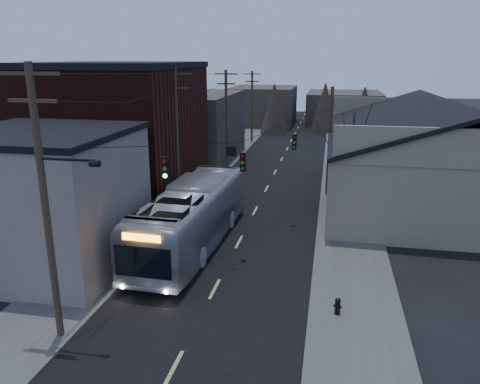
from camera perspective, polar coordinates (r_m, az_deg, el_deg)
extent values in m
cube|color=black|center=(43.12, 3.98, 1.83)|extent=(9.00, 110.00, 0.02)
cube|color=#474744|center=(44.34, -4.38, 2.29)|extent=(4.00, 110.00, 0.12)
cube|color=#474744|center=(42.84, 12.64, 1.44)|extent=(4.00, 110.00, 0.12)
cube|color=#6D645A|center=(25.83, -22.42, -1.15)|extent=(8.00, 8.00, 7.00)
cube|color=black|center=(35.34, -14.40, 6.46)|extent=(10.00, 12.00, 10.00)
cube|color=#322D28|center=(50.17, -5.99, 7.87)|extent=(9.00, 14.00, 7.00)
cube|color=#7C745A|center=(38.23, 22.80, 2.57)|extent=(16.00, 20.00, 5.00)
cube|color=black|center=(36.96, 17.31, 8.68)|extent=(8.16, 20.60, 2.86)
cube|color=#322D28|center=(77.66, 2.84, 10.47)|extent=(10.00, 12.00, 6.00)
cube|color=#322D28|center=(81.92, 12.53, 10.05)|extent=(12.00, 14.00, 5.00)
cone|color=black|center=(32.30, 13.38, 3.11)|extent=(0.40, 0.40, 7.20)
cylinder|color=#382B1E|center=(18.42, -22.59, -2.14)|extent=(0.28, 0.28, 10.50)
cube|color=#382B1E|center=(17.63, -24.31, 13.03)|extent=(2.20, 0.12, 0.12)
cylinder|color=#382B1E|center=(31.65, -7.67, 5.73)|extent=(0.28, 0.28, 10.00)
cube|color=#382B1E|center=(31.16, -8.00, 14.08)|extent=(2.20, 0.12, 0.12)
cylinder|color=#382B1E|center=(45.98, -1.69, 8.77)|extent=(0.28, 0.28, 9.50)
cube|color=#382B1E|center=(45.63, -1.74, 14.20)|extent=(2.20, 0.12, 0.12)
cylinder|color=#382B1E|center=(60.64, 1.46, 10.32)|extent=(0.28, 0.28, 9.00)
cube|color=#382B1E|center=(60.36, 1.49, 14.19)|extent=(2.20, 0.12, 0.12)
cylinder|color=#382B1E|center=(37.04, 10.87, 5.92)|extent=(0.28, 0.28, 8.50)
cube|color=black|center=(20.78, -9.05, 2.91)|extent=(0.28, 0.20, 1.00)
cube|color=black|center=(24.48, 0.34, 3.67)|extent=(0.28, 0.20, 1.00)
cube|color=black|center=(30.02, 6.64, 6.08)|extent=(0.28, 0.20, 1.00)
imported|color=#A3A6AE|center=(26.95, -5.92, -2.98)|extent=(3.68, 13.38, 3.69)
imported|color=#A3A6AA|center=(40.53, -2.33, 1.93)|extent=(1.91, 4.38, 1.40)
cylinder|color=black|center=(20.84, 11.80, -13.62)|extent=(0.23, 0.23, 0.58)
sphere|color=black|center=(20.68, 11.86, -12.84)|extent=(0.25, 0.25, 0.25)
cylinder|color=black|center=(20.82, 11.81, -13.50)|extent=(0.36, 0.21, 0.12)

